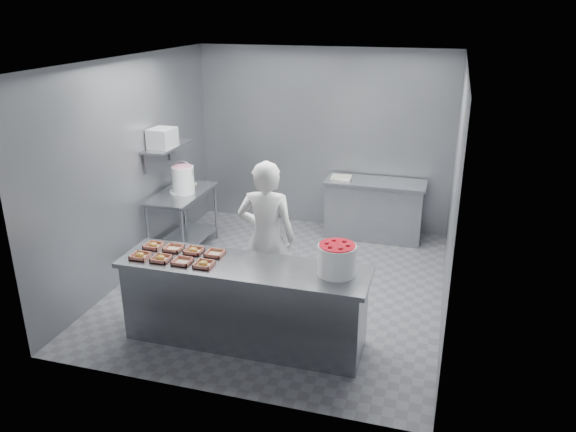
# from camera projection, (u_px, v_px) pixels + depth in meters

# --- Properties ---
(floor) EXTENTS (4.50, 4.50, 0.00)m
(floor) POSITION_uv_depth(u_px,v_px,m) (282.00, 284.00, 7.23)
(floor) COLOR #4C4C51
(floor) RESTS_ON ground
(ceiling) EXTENTS (4.50, 4.50, 0.00)m
(ceiling) POSITION_uv_depth(u_px,v_px,m) (281.00, 60.00, 6.24)
(ceiling) COLOR white
(ceiling) RESTS_ON wall_back
(wall_back) EXTENTS (4.00, 0.04, 2.80)m
(wall_back) POSITION_uv_depth(u_px,v_px,m) (323.00, 139.00, 8.76)
(wall_back) COLOR slate
(wall_back) RESTS_ON ground
(wall_left) EXTENTS (0.04, 4.50, 2.80)m
(wall_left) POSITION_uv_depth(u_px,v_px,m) (133.00, 167.00, 7.26)
(wall_left) COLOR slate
(wall_left) RESTS_ON ground
(wall_right) EXTENTS (0.04, 4.50, 2.80)m
(wall_right) POSITION_uv_depth(u_px,v_px,m) (454.00, 195.00, 6.22)
(wall_right) COLOR slate
(wall_right) RESTS_ON ground
(service_counter) EXTENTS (2.60, 0.70, 0.90)m
(service_counter) POSITION_uv_depth(u_px,v_px,m) (244.00, 303.00, 5.86)
(service_counter) COLOR slate
(service_counter) RESTS_ON ground
(prep_table) EXTENTS (0.60, 1.20, 0.90)m
(prep_table) POSITION_uv_depth(u_px,v_px,m) (183.00, 213.00, 7.99)
(prep_table) COLOR slate
(prep_table) RESTS_ON ground
(back_counter) EXTENTS (1.50, 0.60, 0.90)m
(back_counter) POSITION_uv_depth(u_px,v_px,m) (374.00, 209.00, 8.54)
(back_counter) COLOR slate
(back_counter) RESTS_ON ground
(wall_shelf) EXTENTS (0.35, 0.90, 0.03)m
(wall_shelf) POSITION_uv_depth(u_px,v_px,m) (167.00, 146.00, 7.70)
(wall_shelf) COLOR slate
(wall_shelf) RESTS_ON wall_left
(tray_0) EXTENTS (0.19, 0.18, 0.06)m
(tray_0) POSITION_uv_depth(u_px,v_px,m) (140.00, 256.00, 5.85)
(tray_0) COLOR tan
(tray_0) RESTS_ON service_counter
(tray_1) EXTENTS (0.19, 0.18, 0.06)m
(tray_1) POSITION_uv_depth(u_px,v_px,m) (161.00, 258.00, 5.79)
(tray_1) COLOR tan
(tray_1) RESTS_ON service_counter
(tray_2) EXTENTS (0.19, 0.18, 0.04)m
(tray_2) POSITION_uv_depth(u_px,v_px,m) (182.00, 261.00, 5.73)
(tray_2) COLOR tan
(tray_2) RESTS_ON service_counter
(tray_3) EXTENTS (0.19, 0.18, 0.06)m
(tray_3) POSITION_uv_depth(u_px,v_px,m) (204.00, 264.00, 5.67)
(tray_3) COLOR tan
(tray_3) RESTS_ON service_counter
(tray_4) EXTENTS (0.19, 0.18, 0.06)m
(tray_4) POSITION_uv_depth(u_px,v_px,m) (153.00, 245.00, 6.10)
(tray_4) COLOR tan
(tray_4) RESTS_ON service_counter
(tray_5) EXTENTS (0.19, 0.18, 0.04)m
(tray_5) POSITION_uv_depth(u_px,v_px,m) (174.00, 248.00, 6.04)
(tray_5) COLOR tan
(tray_5) RESTS_ON service_counter
(tray_6) EXTENTS (0.19, 0.18, 0.06)m
(tray_6) POSITION_uv_depth(u_px,v_px,m) (194.00, 250.00, 5.98)
(tray_6) COLOR tan
(tray_6) RESTS_ON service_counter
(tray_7) EXTENTS (0.19, 0.18, 0.04)m
(tray_7) POSITION_uv_depth(u_px,v_px,m) (215.00, 253.00, 5.92)
(tray_7) COLOR tan
(tray_7) RESTS_ON service_counter
(worker) EXTENTS (0.70, 0.49, 1.81)m
(worker) POSITION_uv_depth(u_px,v_px,m) (267.00, 238.00, 6.33)
(worker) COLOR silver
(worker) RESTS_ON ground
(strawberry_tub) EXTENTS (0.38, 0.38, 0.31)m
(strawberry_tub) POSITION_uv_depth(u_px,v_px,m) (337.00, 258.00, 5.45)
(strawberry_tub) COLOR white
(strawberry_tub) RESTS_ON service_counter
(glaze_bucket) EXTENTS (0.32, 0.30, 0.47)m
(glaze_bucket) POSITION_uv_depth(u_px,v_px,m) (183.00, 179.00, 7.80)
(glaze_bucket) COLOR white
(glaze_bucket) RESTS_ON prep_table
(bucket_lid) EXTENTS (0.40, 0.40, 0.03)m
(bucket_lid) POSITION_uv_depth(u_px,v_px,m) (182.00, 191.00, 7.89)
(bucket_lid) COLOR white
(bucket_lid) RESTS_ON prep_table
(rag) EXTENTS (0.14, 0.12, 0.02)m
(rag) POSITION_uv_depth(u_px,v_px,m) (191.00, 184.00, 8.21)
(rag) COLOR #CCB28C
(rag) RESTS_ON prep_table
(appliance) EXTENTS (0.33, 0.37, 0.26)m
(appliance) POSITION_uv_depth(u_px,v_px,m) (162.00, 138.00, 7.55)
(appliance) COLOR gray
(appliance) RESTS_ON wall_shelf
(paper_stack) EXTENTS (0.30, 0.22, 0.04)m
(paper_stack) POSITION_uv_depth(u_px,v_px,m) (341.00, 177.00, 8.52)
(paper_stack) COLOR silver
(paper_stack) RESTS_ON back_counter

